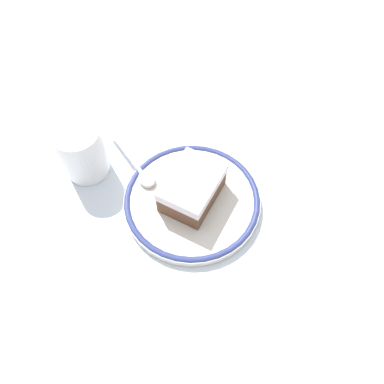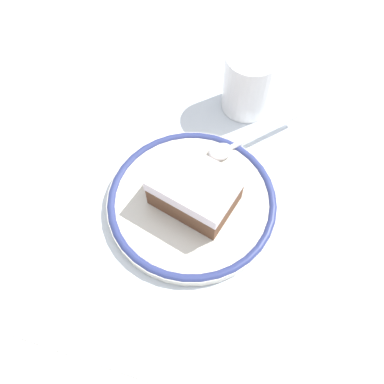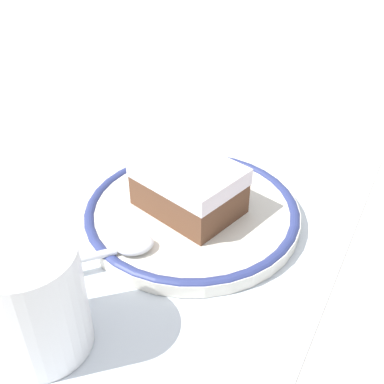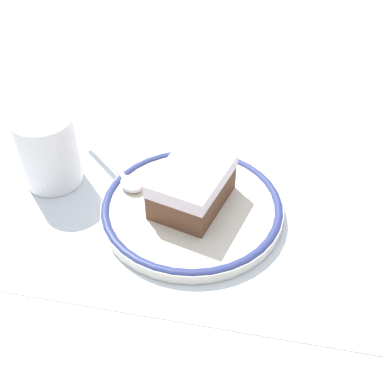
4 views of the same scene
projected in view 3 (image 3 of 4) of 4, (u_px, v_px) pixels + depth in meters
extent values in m
plane|color=#B7B2A8|center=(152.00, 231.00, 0.47)|extent=(2.40, 2.40, 0.00)
cube|color=silver|center=(152.00, 230.00, 0.47)|extent=(0.50, 0.36, 0.00)
cylinder|color=silver|center=(192.00, 213.00, 0.48)|extent=(0.22, 0.22, 0.01)
torus|color=navy|center=(192.00, 210.00, 0.48)|extent=(0.22, 0.22, 0.01)
cube|color=brown|center=(189.00, 194.00, 0.47)|extent=(0.09, 0.11, 0.03)
cube|color=white|center=(189.00, 173.00, 0.46)|extent=(0.10, 0.11, 0.02)
ellipsoid|color=silver|center=(135.00, 245.00, 0.43)|extent=(0.04, 0.04, 0.01)
cylinder|color=silver|center=(53.00, 265.00, 0.41)|extent=(0.09, 0.08, 0.01)
cylinder|color=white|center=(35.00, 301.00, 0.34)|extent=(0.07, 0.07, 0.09)
cylinder|color=#B7722D|center=(44.00, 332.00, 0.36)|extent=(0.06, 0.06, 0.02)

